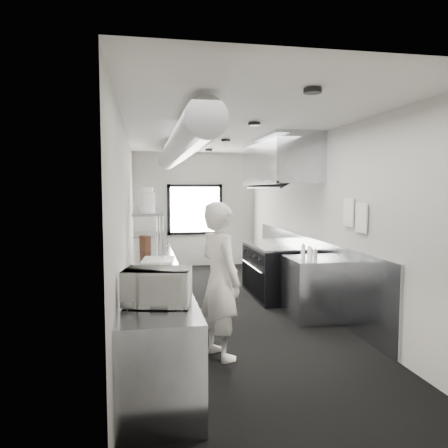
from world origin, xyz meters
name	(u,v)px	position (x,y,z in m)	size (l,w,h in m)	color
floor	(225,309)	(0.00, 0.00, 0.00)	(3.00, 8.00, 0.01)	black
ceiling	(225,131)	(0.00, 0.00, 2.80)	(3.00, 8.00, 0.01)	silver
wall_back	(195,209)	(0.00, 4.00, 1.40)	(3.00, 0.02, 2.80)	#B8B5AF
wall_front	(339,268)	(0.00, -4.00, 1.40)	(3.00, 0.02, 2.80)	#B8B5AF
wall_left	(127,223)	(-1.50, 0.00, 1.40)	(0.02, 8.00, 2.80)	#B8B5AF
wall_right	(316,221)	(1.50, 0.00, 1.40)	(0.02, 8.00, 2.80)	#B8B5AF
wall_cladding	(307,269)	(1.48, 0.30, 0.55)	(0.03, 5.50, 1.10)	#9CA1AA
hvac_duct	(178,149)	(-0.70, 0.40, 2.55)	(0.40, 0.40, 6.40)	gray
service_window	(195,210)	(0.00, 3.96, 1.40)	(1.36, 0.05, 1.25)	white
exhaust_hood	(279,162)	(1.10, 0.70, 2.39)	(0.81, 2.20, 0.88)	#9CA1AA
prep_counter	(152,292)	(-1.15, -0.50, 0.45)	(0.70, 6.00, 0.90)	#9CA1AA
pass_shelf	(147,211)	(-1.19, 1.00, 1.54)	(0.45, 3.00, 0.68)	#9CA1AA
range	(275,270)	(1.04, 0.70, 0.47)	(0.88, 1.60, 0.94)	black
bottle_station	(311,289)	(1.15, -0.70, 0.45)	(0.65, 0.80, 0.90)	#9CA1AA
far_work_table	(149,254)	(-1.15, 3.20, 0.45)	(0.70, 1.20, 0.90)	#9CA1AA
notice_sheet_a	(349,212)	(1.47, -1.20, 1.60)	(0.02, 0.28, 0.38)	white
notice_sheet_b	(361,218)	(1.47, -1.55, 1.55)	(0.02, 0.28, 0.38)	white
line_cook	(220,280)	(-0.42, -1.88, 0.89)	(0.65, 0.42, 1.78)	white
microwave	(157,287)	(-1.15, -2.84, 1.06)	(0.53, 0.41, 0.32)	white
deli_tub_a	(140,291)	(-1.30, -2.48, 0.95)	(0.13, 0.13, 0.10)	silver
deli_tub_b	(144,287)	(-1.27, -2.34, 0.95)	(0.14, 0.14, 0.10)	silver
newspaper	(164,278)	(-1.04, -1.71, 0.90)	(0.28, 0.35, 0.01)	silver
small_plate	(160,269)	(-1.07, -1.19, 0.91)	(0.17, 0.17, 0.01)	white
pastry	(160,266)	(-1.07, -1.19, 0.95)	(0.08, 0.08, 0.08)	tan
cutting_board	(158,260)	(-1.06, -0.46, 0.91)	(0.43, 0.58, 0.02)	silver
knife_block	(145,243)	(-1.24, 0.52, 1.02)	(0.10, 0.23, 0.25)	#512E1C
plate_stack_a	(147,202)	(-1.20, 0.17, 1.71)	(0.25, 0.25, 0.29)	white
plate_stack_b	(147,201)	(-1.20, 0.85, 1.71)	(0.22, 0.22, 0.28)	white
plate_stack_c	(146,198)	(-1.21, 1.18, 1.75)	(0.26, 0.26, 0.37)	white
plate_stack_d	(147,198)	(-1.19, 1.75, 1.75)	(0.23, 0.23, 0.36)	white
squeeze_bottle_a	(315,256)	(1.07, -1.03, 0.99)	(0.06, 0.06, 0.18)	silver
squeeze_bottle_b	(311,254)	(1.09, -0.82, 0.98)	(0.06, 0.06, 0.17)	silver
squeeze_bottle_c	(309,253)	(1.12, -0.70, 0.99)	(0.06, 0.06, 0.17)	silver
squeeze_bottle_d	(303,251)	(1.08, -0.55, 0.98)	(0.05, 0.05, 0.16)	silver
squeeze_bottle_e	(303,250)	(1.14, -0.41, 0.98)	(0.06, 0.06, 0.17)	silver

